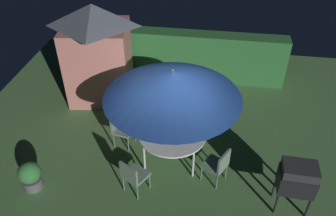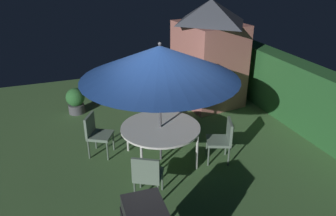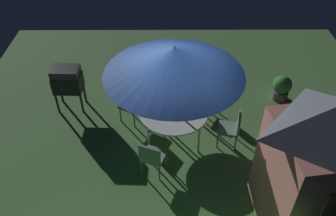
# 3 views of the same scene
# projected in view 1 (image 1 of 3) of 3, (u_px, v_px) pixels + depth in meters

# --- Properties ---
(ground_plane) EXTENTS (11.00, 11.00, 0.00)m
(ground_plane) POSITION_uv_depth(u_px,v_px,m) (168.00, 150.00, 8.48)
(ground_plane) COLOR #47703D
(hedge_backdrop) EXTENTS (6.19, 0.57, 1.54)m
(hedge_backdrop) POSITION_uv_depth(u_px,v_px,m) (185.00, 55.00, 10.76)
(hedge_backdrop) COLOR #28602D
(hedge_backdrop) RESTS_ON ground
(garden_shed) EXTENTS (2.01, 1.79, 2.84)m
(garden_shed) POSITION_uv_depth(u_px,v_px,m) (98.00, 53.00, 9.49)
(garden_shed) COLOR #B26B60
(garden_shed) RESTS_ON ground
(patio_table) EXTENTS (1.58, 1.58, 0.76)m
(patio_table) POSITION_uv_depth(u_px,v_px,m) (172.00, 134.00, 7.89)
(patio_table) COLOR white
(patio_table) RESTS_ON ground
(patio_umbrella) EXTENTS (2.96, 2.96, 2.45)m
(patio_umbrella) POSITION_uv_depth(u_px,v_px,m) (173.00, 85.00, 7.06)
(patio_umbrella) COLOR #4C4C51
(patio_umbrella) RESTS_ON ground
(bbq_grill) EXTENTS (0.72, 0.53, 1.20)m
(bbq_grill) POSITION_uv_depth(u_px,v_px,m) (297.00, 179.00, 6.65)
(bbq_grill) COLOR black
(bbq_grill) RESTS_ON ground
(chair_near_shed) EXTENTS (0.63, 0.63, 0.90)m
(chair_near_shed) POSITION_uv_depth(u_px,v_px,m) (133.00, 175.00, 7.15)
(chair_near_shed) COLOR slate
(chair_near_shed) RESTS_ON ground
(chair_far_side) EXTENTS (0.63, 0.63, 0.90)m
(chair_far_side) POSITION_uv_depth(u_px,v_px,m) (218.00, 164.00, 7.40)
(chair_far_side) COLOR slate
(chair_far_side) RESTS_ON ground
(chair_toward_hedge) EXTENTS (0.60, 0.60, 0.90)m
(chair_toward_hedge) POSITION_uv_depth(u_px,v_px,m) (196.00, 112.00, 8.86)
(chair_toward_hedge) COLOR slate
(chair_toward_hedge) RESTS_ON ground
(chair_toward_house) EXTENTS (0.55, 0.55, 0.90)m
(chair_toward_house) POSITION_uv_depth(u_px,v_px,m) (121.00, 127.00, 8.38)
(chair_toward_house) COLOR slate
(chair_toward_house) RESTS_ON ground
(potted_plant_by_shed) EXTENTS (0.49, 0.49, 0.70)m
(potted_plant_by_shed) POSITION_uv_depth(u_px,v_px,m) (30.00, 175.00, 7.35)
(potted_plant_by_shed) COLOR #4C4C51
(potted_plant_by_shed) RESTS_ON ground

